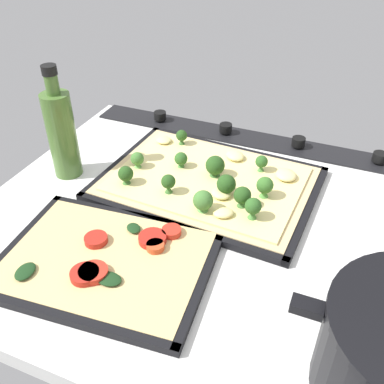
% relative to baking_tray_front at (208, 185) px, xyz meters
% --- Properties ---
extents(ground_plane, '(0.81, 0.66, 0.03)m').
position_rel_baking_tray_front_xyz_m(ground_plane, '(-0.05, 0.09, -0.02)').
color(ground_plane, silver).
extents(stove_control_panel, '(0.77, 0.07, 0.03)m').
position_rel_baking_tray_front_xyz_m(stove_control_panel, '(-0.05, -0.20, 0.00)').
color(stove_control_panel, black).
rests_on(stove_control_panel, ground_plane).
extents(baking_tray_front, '(0.40, 0.30, 0.01)m').
position_rel_baking_tray_front_xyz_m(baking_tray_front, '(0.00, 0.00, 0.00)').
color(baking_tray_front, black).
rests_on(baking_tray_front, ground_plane).
extents(broccoli_pizza, '(0.38, 0.28, 0.05)m').
position_rel_baking_tray_front_xyz_m(broccoli_pizza, '(-0.00, 0.00, 0.01)').
color(broccoli_pizza, '#D3B77F').
rests_on(broccoli_pizza, baking_tray_front).
extents(baking_tray_back, '(0.33, 0.25, 0.01)m').
position_rel_baking_tray_front_xyz_m(baking_tray_back, '(0.07, 0.25, 0.00)').
color(baking_tray_back, black).
rests_on(baking_tray_back, ground_plane).
extents(veggie_pizza_back, '(0.30, 0.23, 0.02)m').
position_rel_baking_tray_front_xyz_m(veggie_pizza_back, '(0.07, 0.25, 0.01)').
color(veggie_pizza_back, '#D4B775').
rests_on(veggie_pizza_back, baking_tray_back).
extents(oil_bottle, '(0.05, 0.05, 0.21)m').
position_rel_baking_tray_front_xyz_m(oil_bottle, '(0.27, 0.06, 0.09)').
color(oil_bottle, '#476B2D').
rests_on(oil_bottle, ground_plane).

